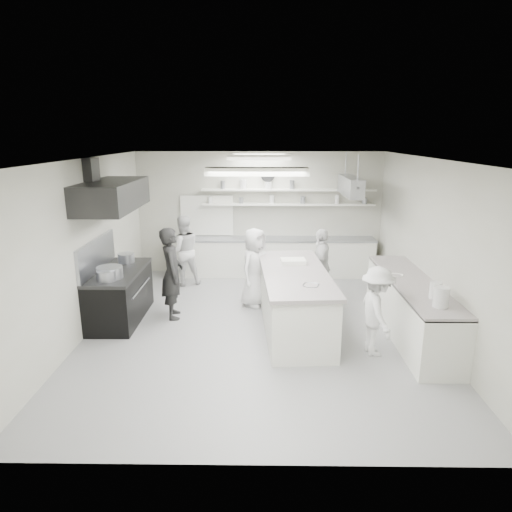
{
  "coord_description": "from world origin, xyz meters",
  "views": [
    {
      "loc": [
        0.07,
        -7.52,
        3.39
      ],
      "look_at": [
        -0.04,
        0.6,
        1.19
      ],
      "focal_mm": 31.55,
      "sensor_mm": 36.0,
      "label": 1
    }
  ],
  "objects_px": {
    "right_counter": "(411,309)",
    "cook_stove": "(172,273)",
    "prep_island": "(294,301)",
    "stove": "(120,296)",
    "back_counter": "(271,257)",
    "cook_back": "(183,250)"
  },
  "relations": [
    {
      "from": "back_counter",
      "to": "cook_stove",
      "type": "height_order",
      "value": "cook_stove"
    },
    {
      "from": "stove",
      "to": "back_counter",
      "type": "distance_m",
      "value": 4.03
    },
    {
      "from": "stove",
      "to": "cook_stove",
      "type": "height_order",
      "value": "cook_stove"
    },
    {
      "from": "right_counter",
      "to": "cook_back",
      "type": "relative_size",
      "value": 2.02
    },
    {
      "from": "right_counter",
      "to": "stove",
      "type": "bearing_deg",
      "value": 173.48
    },
    {
      "from": "right_counter",
      "to": "prep_island",
      "type": "relative_size",
      "value": 1.18
    },
    {
      "from": "back_counter",
      "to": "prep_island",
      "type": "distance_m",
      "value": 3.21
    },
    {
      "from": "back_counter",
      "to": "prep_island",
      "type": "xyz_separation_m",
      "value": [
        0.35,
        -3.19,
        0.06
      ]
    },
    {
      "from": "cook_stove",
      "to": "cook_back",
      "type": "relative_size",
      "value": 1.07
    },
    {
      "from": "stove",
      "to": "right_counter",
      "type": "bearing_deg",
      "value": -6.52
    },
    {
      "from": "cook_stove",
      "to": "prep_island",
      "type": "bearing_deg",
      "value": -114.23
    },
    {
      "from": "right_counter",
      "to": "cook_stove",
      "type": "distance_m",
      "value": 4.35
    },
    {
      "from": "prep_island",
      "to": "cook_back",
      "type": "bearing_deg",
      "value": 130.42
    },
    {
      "from": "cook_stove",
      "to": "right_counter",
      "type": "bearing_deg",
      "value": -111.06
    },
    {
      "from": "cook_stove",
      "to": "cook_back",
      "type": "distance_m",
      "value": 1.95
    },
    {
      "from": "cook_stove",
      "to": "back_counter",
      "type": "bearing_deg",
      "value": -47.16
    },
    {
      "from": "stove",
      "to": "cook_stove",
      "type": "bearing_deg",
      "value": 6.78
    },
    {
      "from": "back_counter",
      "to": "right_counter",
      "type": "bearing_deg",
      "value": -55.35
    },
    {
      "from": "right_counter",
      "to": "prep_island",
      "type": "height_order",
      "value": "prep_island"
    },
    {
      "from": "prep_island",
      "to": "cook_stove",
      "type": "relative_size",
      "value": 1.6
    },
    {
      "from": "prep_island",
      "to": "cook_stove",
      "type": "xyz_separation_m",
      "value": [
        -2.27,
        0.51,
        0.36
      ]
    },
    {
      "from": "stove",
      "to": "right_counter",
      "type": "relative_size",
      "value": 0.55
    }
  ]
}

